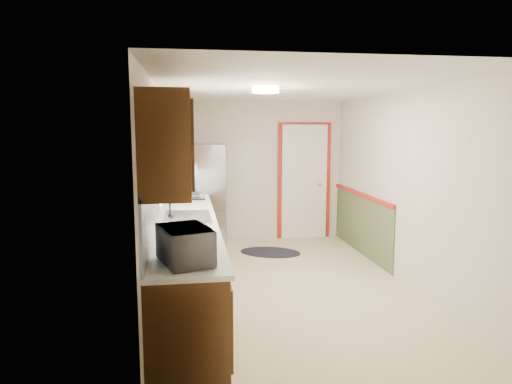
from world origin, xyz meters
name	(u,v)px	position (x,y,z in m)	size (l,w,h in m)	color
room_shell	(287,190)	(0.00, 0.00, 1.20)	(3.20, 5.20, 2.52)	beige
kitchen_run	(183,231)	(-1.24, -0.29, 0.81)	(0.63, 4.00, 2.20)	#371F0C
back_wall_trim	(316,190)	(0.99, 2.21, 0.89)	(1.12, 2.30, 2.08)	maroon
ceiling_fixture	(266,90)	(-0.30, -0.20, 2.36)	(0.30, 0.30, 0.06)	#FFD88C
microwave	(186,241)	(-1.20, -1.95, 1.11)	(0.49, 0.27, 0.33)	white
refrigerator	(204,196)	(-0.91, 2.05, 0.84)	(0.77, 0.75, 1.69)	#B7B7BC
rug	(270,252)	(0.08, 1.56, 0.01)	(0.96, 0.62, 0.01)	black
cooktop	(187,197)	(-1.19, 1.35, 0.95)	(0.50, 0.60, 0.02)	black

